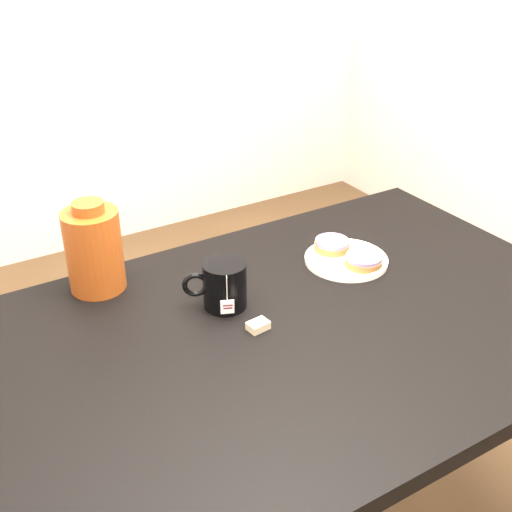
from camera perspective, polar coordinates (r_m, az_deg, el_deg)
name	(u,v)px	position (r m, az deg, el deg)	size (l,w,h in m)	color
table	(295,353)	(1.45, 3.46, -8.65)	(1.40, 0.90, 0.75)	black
plate	(346,259)	(1.64, 8.02, -0.26)	(0.21, 0.21, 0.02)	white
bagel_back	(332,245)	(1.66, 6.76, 0.99)	(0.13, 0.13, 0.03)	brown
bagel_front	(364,260)	(1.60, 9.54, -0.39)	(0.13, 0.13, 0.03)	brown
mug	(224,285)	(1.43, -2.89, -2.56)	(0.15, 0.13, 0.11)	black
teabag_pouch	(258,326)	(1.37, 0.19, -6.21)	(0.04, 0.03, 0.02)	#C6B793
bagel_package	(94,249)	(1.52, -14.22, 0.58)	(0.16, 0.16, 0.22)	#66260D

